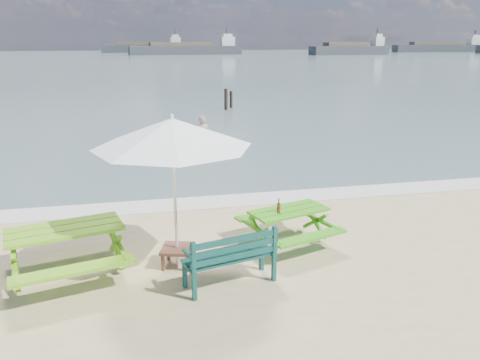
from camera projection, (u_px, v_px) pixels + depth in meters
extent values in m
plane|color=slate|center=(145.00, 60.00, 86.35)|extent=(300.00, 300.00, 0.00)
cube|color=silver|center=(206.00, 202.00, 11.08)|extent=(22.00, 0.90, 0.01)
cube|color=#69AC1A|center=(64.00, 229.00, 7.42)|extent=(1.91, 1.24, 0.06)
cube|color=#69AC1A|center=(61.00, 230.00, 8.23)|extent=(1.78, 0.73, 0.06)
cube|color=#69AC1A|center=(74.00, 270.00, 6.81)|extent=(1.78, 0.73, 0.06)
cube|color=#69AC1A|center=(67.00, 255.00, 7.55)|extent=(1.85, 1.37, 0.75)
cube|color=#3C9817|center=(289.00, 211.00, 8.65)|extent=(1.58, 1.08, 0.05)
cube|color=#3C9817|center=(269.00, 213.00, 9.29)|extent=(1.45, 0.68, 0.05)
cube|color=#3C9817|center=(311.00, 237.00, 8.17)|extent=(1.45, 0.68, 0.05)
cube|color=#3C9817|center=(288.00, 229.00, 8.76)|extent=(1.53, 1.18, 0.61)
cube|color=#0E3B37|center=(229.00, 257.00, 7.28)|extent=(1.51, 0.77, 0.04)
cube|color=#0E3B37|center=(236.00, 248.00, 7.02)|extent=(1.42, 0.39, 0.37)
cube|color=#0E3B37|center=(229.00, 270.00, 7.35)|extent=(1.43, 0.81, 0.46)
cube|color=brown|center=(177.00, 249.00, 7.92)|extent=(0.64, 0.64, 0.05)
cube|color=brown|center=(177.00, 257.00, 7.97)|extent=(0.56, 0.56, 0.29)
cylinder|color=silver|center=(175.00, 197.00, 7.66)|extent=(0.05, 0.05, 2.46)
cone|color=white|center=(172.00, 133.00, 7.34)|extent=(3.18, 3.18, 0.46)
cylinder|color=#925815|center=(279.00, 208.00, 8.48)|extent=(0.07, 0.07, 0.16)
cylinder|color=#925815|center=(279.00, 201.00, 8.43)|extent=(0.03, 0.03, 0.07)
cylinder|color=red|center=(279.00, 208.00, 8.48)|extent=(0.07, 0.07, 0.06)
imported|color=tan|center=(202.00, 137.00, 20.48)|extent=(0.68, 0.45, 1.85)
cylinder|color=black|center=(226.00, 101.00, 25.50)|extent=(0.19, 0.19, 1.35)
cylinder|color=black|center=(231.00, 101.00, 26.17)|extent=(0.17, 0.17, 1.14)
cube|color=#353A3E|center=(440.00, 49.00, 140.20)|extent=(28.95, 5.65, 2.20)
cube|color=silver|center=(474.00, 41.00, 141.16)|extent=(3.62, 3.19, 2.20)
cube|color=#353A3E|center=(144.00, 49.00, 134.12)|extent=(23.96, 6.01, 2.20)
cube|color=silver|center=(176.00, 41.00, 134.56)|extent=(3.09, 3.23, 2.20)
cube|color=#353A3E|center=(349.00, 51.00, 115.91)|extent=(20.94, 6.61, 2.20)
cube|color=silver|center=(377.00, 41.00, 117.77)|extent=(2.84, 3.29, 2.20)
cube|color=#353A3E|center=(186.00, 51.00, 116.42)|extent=(28.25, 6.93, 2.20)
cube|color=silver|center=(227.00, 41.00, 118.95)|extent=(3.66, 3.34, 2.20)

